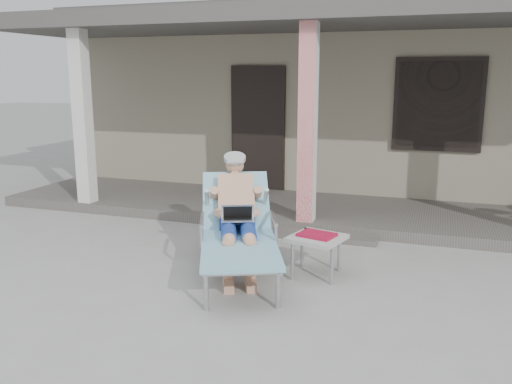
% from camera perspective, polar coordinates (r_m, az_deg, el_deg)
% --- Properties ---
extents(ground, '(60.00, 60.00, 0.00)m').
position_cam_1_polar(ground, '(5.51, -0.11, -10.07)').
color(ground, '#9E9E99').
rests_on(ground, ground).
extents(house, '(10.40, 5.40, 3.30)m').
position_cam_1_polar(house, '(11.45, 10.61, 9.87)').
color(house, gray).
rests_on(house, ground).
extents(porch_deck, '(10.00, 2.00, 0.15)m').
position_cam_1_polar(porch_deck, '(8.25, 6.64, -2.02)').
color(porch_deck, '#605B56').
rests_on(porch_deck, ground).
extents(porch_overhang, '(10.00, 2.30, 2.85)m').
position_cam_1_polar(porch_overhang, '(7.98, 7.05, 17.13)').
color(porch_overhang, silver).
rests_on(porch_overhang, porch_deck).
extents(porch_step, '(2.00, 0.30, 0.07)m').
position_cam_1_polar(porch_step, '(7.18, 4.68, -4.45)').
color(porch_step, '#605B56').
rests_on(porch_step, ground).
extents(lounger, '(1.44, 2.06, 1.30)m').
position_cam_1_polar(lounger, '(5.72, -1.97, -0.83)').
color(lounger, '#B7B7BC').
rests_on(lounger, ground).
extents(side_table, '(0.64, 0.64, 0.47)m').
position_cam_1_polar(side_table, '(5.75, 6.42, -5.04)').
color(side_table, '#B5B5B0').
rests_on(side_table, ground).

